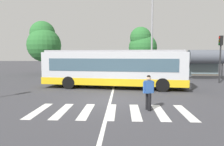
% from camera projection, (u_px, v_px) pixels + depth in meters
% --- Properties ---
extents(ground_plane, '(160.00, 160.00, 0.00)m').
position_uv_depth(ground_plane, '(108.00, 101.00, 12.24)').
color(ground_plane, '#3D3D42').
extents(city_transit_bus, '(11.73, 4.04, 3.06)m').
position_uv_depth(city_transit_bus, '(114.00, 68.00, 16.98)').
color(city_transit_bus, black).
rests_on(city_transit_bus, ground_plane).
extents(pedestrian_crossing_street, '(0.55, 0.40, 1.72)m').
position_uv_depth(pedestrian_crossing_street, '(149.00, 91.00, 10.10)').
color(pedestrian_crossing_street, black).
rests_on(pedestrian_crossing_street, ground_plane).
extents(parked_car_silver, '(2.02, 4.57, 1.35)m').
position_uv_depth(parked_car_silver, '(81.00, 70.00, 26.15)').
color(parked_car_silver, black).
rests_on(parked_car_silver, ground_plane).
extents(parked_car_white, '(2.00, 4.56, 1.35)m').
position_uv_depth(parked_car_white, '(103.00, 70.00, 26.51)').
color(parked_car_white, black).
rests_on(parked_car_white, ground_plane).
extents(parked_car_black, '(2.07, 4.59, 1.35)m').
position_uv_depth(parked_car_black, '(124.00, 71.00, 25.81)').
color(parked_car_black, black).
rests_on(parked_car_black, ground_plane).
extents(parked_car_teal, '(1.95, 4.54, 1.35)m').
position_uv_depth(parked_car_teal, '(147.00, 71.00, 25.80)').
color(parked_car_teal, black).
rests_on(parked_car_teal, ground_plane).
extents(parked_car_charcoal, '(1.89, 4.51, 1.35)m').
position_uv_depth(parked_car_charcoal, '(168.00, 71.00, 25.58)').
color(parked_car_charcoal, black).
rests_on(parked_car_charcoal, ground_plane).
extents(traffic_light_far_corner, '(0.33, 0.32, 4.49)m').
position_uv_depth(traffic_light_far_corner, '(220.00, 51.00, 19.77)').
color(traffic_light_far_corner, '#28282B').
rests_on(traffic_light_far_corner, ground_plane).
extents(bus_stop_shelter, '(3.79, 1.54, 3.25)m').
position_uv_depth(bus_stop_shelter, '(206.00, 57.00, 23.34)').
color(bus_stop_shelter, '#28282B').
rests_on(bus_stop_shelter, ground_plane).
extents(twin_arm_street_lamp, '(4.84, 0.32, 9.75)m').
position_uv_depth(twin_arm_street_lamp, '(152.00, 25.00, 23.03)').
color(twin_arm_street_lamp, '#939399').
rests_on(twin_arm_street_lamp, ground_plane).
extents(background_tree_left, '(4.61, 4.61, 7.37)m').
position_uv_depth(background_tree_left, '(44.00, 42.00, 28.90)').
color(background_tree_left, brown).
rests_on(background_tree_left, ground_plane).
extents(background_tree_right, '(4.37, 4.37, 6.99)m').
position_uv_depth(background_tree_right, '(142.00, 45.00, 32.45)').
color(background_tree_right, brown).
rests_on(background_tree_right, ground_plane).
extents(crosswalk_painted_stripes, '(7.42, 2.88, 0.01)m').
position_uv_depth(crosswalk_painted_stripes, '(111.00, 112.00, 9.93)').
color(crosswalk_painted_stripes, silver).
rests_on(crosswalk_painted_stripes, ground_plane).
extents(lane_center_line, '(0.16, 24.00, 0.01)m').
position_uv_depth(lane_center_line, '(112.00, 94.00, 14.23)').
color(lane_center_line, silver).
rests_on(lane_center_line, ground_plane).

